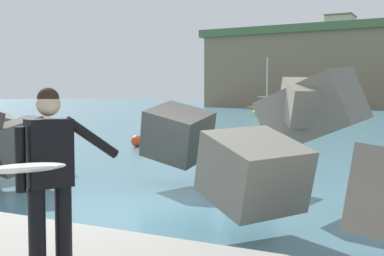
{
  "coord_description": "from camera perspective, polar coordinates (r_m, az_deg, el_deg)",
  "views": [
    {
      "loc": [
        4.7,
        -7.0,
        1.95
      ],
      "look_at": [
        0.77,
        0.5,
        1.4
      ],
      "focal_mm": 47.51,
      "sensor_mm": 36.0,
      "label": 1
    }
  ],
  "objects": [
    {
      "name": "ground_plane",
      "position": [
        8.65,
        -6.12,
        -9.33
      ],
      "size": [
        400.0,
        400.0,
        0.0
      ],
      "primitive_type": "plane",
      "color": "#42707F"
    },
    {
      "name": "breakwater_jetty",
      "position": [
        9.99,
        -11.67,
        -1.55
      ],
      "size": [
        30.33,
        5.42,
        2.43
      ],
      "color": "#3D3A38",
      "rests_on": "ground"
    },
    {
      "name": "surfer_with_board",
      "position": [
        4.59,
        -16.83,
        -4.86
      ],
      "size": [
        2.02,
        1.54,
        1.78
      ],
      "color": "black",
      "rests_on": "walkway_path"
    },
    {
      "name": "boat_near_centre",
      "position": [
        48.55,
        8.63,
        1.96
      ],
      "size": [
        3.13,
        5.32,
        5.51
      ],
      "color": "#EAC64C",
      "rests_on": "ground"
    },
    {
      "name": "mooring_buoy_inner",
      "position": [
        19.31,
        -6.22,
        -1.46
      ],
      "size": [
        0.44,
        0.44,
        0.44
      ],
      "color": "#E54C1E",
      "rests_on": "ground"
    },
    {
      "name": "station_building_central",
      "position": [
        104.04,
        16.31,
        10.74
      ],
      "size": [
        5.18,
        5.71,
        4.79
      ],
      "color": "#B2ADA3",
      "rests_on": "headland_bluff"
    }
  ]
}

